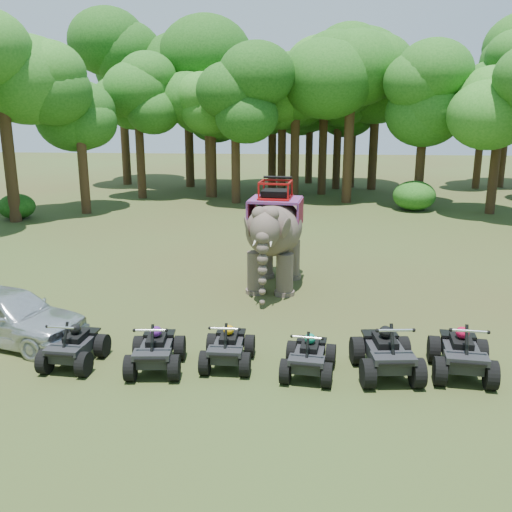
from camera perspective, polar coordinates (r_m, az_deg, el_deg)
The scene contains 31 objects.
ground at distance 15.21m, azimuth -0.34°, elevation -8.12°, with size 110.00×110.00×0.00m, color #47381E.
elephant at distance 18.87m, azimuth 1.89°, elevation 2.28°, with size 1.89×4.30×3.62m, color #4D4138, non-canonical shape.
parked_car at distance 16.05m, azimuth -23.54°, elevation -5.41°, with size 1.69×4.21×1.44m, color silver.
atv_0 at distance 14.16m, azimuth -17.77°, elevation -8.10°, with size 1.16×1.59×1.18m, color black, non-canonical shape.
atv_1 at distance 13.46m, azimuth -10.02°, elevation -8.71°, with size 1.21×1.66×1.23m, color black, non-canonical shape.
atv_2 at distance 13.49m, azimuth -2.83°, elevation -8.59°, with size 1.14×1.57×1.16m, color black, non-canonical shape.
atv_3 at distance 13.09m, azimuth 5.33°, elevation -9.43°, with size 1.13×1.55×1.15m, color black, non-canonical shape.
atv_4 at distance 13.32m, azimuth 12.93°, elevation -8.81°, with size 1.34×1.84×1.36m, color black, non-canonical shape.
atv_5 at distance 13.81m, azimuth 19.93°, elevation -8.55°, with size 1.32×1.80×1.34m, color black, non-canonical shape.
tree_0 at distance 38.09m, azimuth 2.62°, elevation 12.08°, with size 5.57×5.57×7.96m, color #195114, non-canonical shape.
tree_1 at distance 35.35m, azimuth 9.32°, elevation 12.99°, with size 6.71×6.71×9.59m, color #195114, non-canonical shape.
tree_2 at distance 35.35m, azimuth 16.28°, elevation 11.35°, with size 5.64×5.64×8.06m, color #195114, non-canonical shape.
tree_3 at distance 33.97m, azimuth 22.92°, elevation 9.96°, with size 5.08×5.08×7.26m, color #195114, non-canonical shape.
tree_26 at distance 31.66m, azimuth -23.75°, elevation 11.74°, with size 6.74×6.74×9.62m, color #195114, non-canonical shape.
tree_27 at distance 32.86m, azimuth -17.06°, elevation 10.55°, with size 5.24×5.24×7.49m, color #195114, non-canonical shape.
tree_28 at distance 37.42m, azimuth -11.59°, elevation 11.76°, with size 5.59×5.59×7.99m, color #195114, non-canonical shape.
tree_29 at distance 37.22m, azimuth -4.40°, elevation 11.21°, with size 4.87×4.87×6.96m, color #195114, non-canonical shape.
tree_30 at distance 45.24m, azimuth 23.78°, elevation 12.75°, with size 7.14×7.14×10.20m, color #195114, non-canonical shape.
tree_31 at distance 42.02m, azimuth -6.79°, elevation 14.23°, with size 7.57×7.57×10.82m, color #195114, non-canonical shape.
tree_32 at distance 42.06m, azimuth 9.65°, elevation 13.40°, with size 6.82×6.82×9.75m, color #195114, non-canonical shape.
tree_33 at distance 40.42m, azimuth 1.64°, elevation 12.89°, with size 6.19×6.19×8.84m, color #195114, non-canonical shape.
tree_34 at distance 43.89m, azimuth 21.53°, elevation 11.01°, with size 5.07×5.07×7.25m, color #195114, non-canonical shape.
tree_36 at distance 41.25m, azimuth 8.17°, elevation 12.25°, with size 5.64×5.64×8.06m, color #195114, non-canonical shape.
tree_37 at distance 41.51m, azimuth -4.75°, elevation 11.67°, with size 4.94×4.94×7.05m, color #195114, non-canonical shape.
tree_38 at distance 38.50m, azimuth 6.75°, elevation 12.28°, with size 5.81×5.81×8.30m, color #195114, non-canonical shape.
tree_39 at distance 43.94m, azimuth 5.38°, elevation 12.40°, with size 5.53×5.53×7.90m, color #195114, non-canonical shape.
tree_40 at distance 44.06m, azimuth -13.12°, elevation 13.91°, with size 7.49×7.49×10.70m, color #195114, non-canonical shape.
tree_41 at distance 36.67m, azimuth 3.95°, elevation 12.56°, with size 6.13×6.13×8.75m, color #195114, non-canonical shape.
tree_42 at distance 41.34m, azimuth 11.83°, elevation 13.83°, with size 7.40×7.40×10.57m, color #195114, non-canonical shape.
tree_43 at distance 34.86m, azimuth -2.07°, elevation 11.82°, with size 5.59×5.59×7.99m, color #195114, non-canonical shape.
tree_44 at distance 37.36m, azimuth -4.75°, elevation 11.81°, with size 5.41×5.41×7.73m, color #195114, non-canonical shape.
Camera 1 is at (1.13, -13.92, 6.00)m, focal length 40.00 mm.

